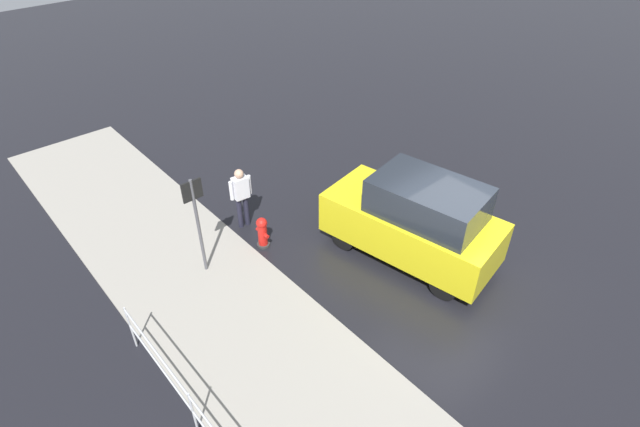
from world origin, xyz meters
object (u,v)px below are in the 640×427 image
Objects in this scene: moving_hatchback at (415,220)px; sign_post at (196,214)px; fire_hydrant at (262,232)px; pedestrian at (241,193)px.

sign_post is (2.68, 3.82, 0.55)m from moving_hatchback.
fire_hydrant is 1.88m from sign_post.
moving_hatchback reaches higher than fire_hydrant.
moving_hatchback is at bearing -137.05° from fire_hydrant.
pedestrian is 1.87m from sign_post.
sign_post reaches higher than fire_hydrant.
pedestrian reaches higher than fire_hydrant.
sign_post is at bearing 84.04° from fire_hydrant.
sign_post is at bearing 117.03° from pedestrian.
pedestrian is at bearing 32.79° from moving_hatchback.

